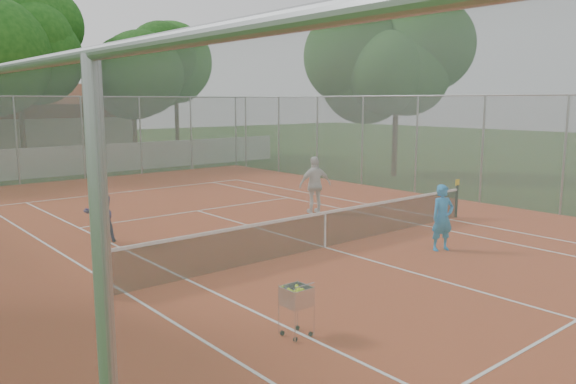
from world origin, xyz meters
TOP-DOWN VIEW (x-y plane):
  - ground at (0.00, 0.00)m, footprint 120.00×120.00m
  - court_pad at (0.00, 0.00)m, footprint 18.00×34.00m
  - court_lines at (0.00, 0.00)m, footprint 10.98×23.78m
  - tennis_net at (0.00, 0.00)m, footprint 11.88×0.10m
  - perimeter_fence at (0.00, 0.00)m, footprint 18.00×34.00m
  - boundary_wall at (0.00, 19.00)m, footprint 26.00×0.30m
  - tropical_trees at (0.00, 22.00)m, footprint 29.00×19.00m
  - player_near at (2.11, -2.11)m, footprint 0.72×0.59m
  - player_far_left at (-4.30, 4.23)m, footprint 0.87×0.70m
  - player_far_right at (2.89, 3.51)m, footprint 1.23×0.83m
  - ball_hopper at (-4.23, -3.75)m, footprint 0.59×0.59m

SIDE VIEW (x-z plane):
  - ground at x=0.00m, z-range 0.00..0.00m
  - court_pad at x=0.00m, z-range 0.00..0.02m
  - court_lines at x=0.00m, z-range 0.02..0.03m
  - ball_hopper at x=-4.23m, z-range 0.02..0.94m
  - tennis_net at x=0.00m, z-range 0.02..1.00m
  - boundary_wall at x=0.00m, z-range 0.00..1.50m
  - player_near at x=2.11m, z-range 0.02..1.72m
  - player_far_left at x=-4.30m, z-range 0.02..1.73m
  - player_far_right at x=2.89m, z-range 0.02..1.95m
  - perimeter_fence at x=0.00m, z-range 0.00..4.00m
  - tropical_trees at x=0.00m, z-range 0.00..10.00m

